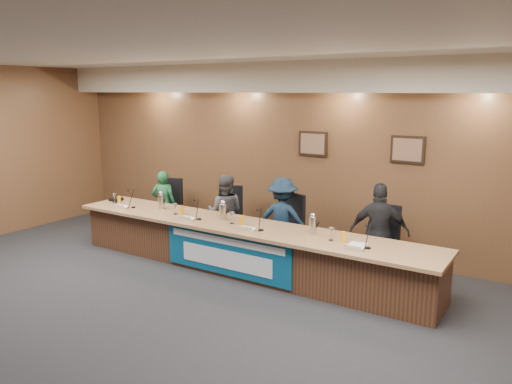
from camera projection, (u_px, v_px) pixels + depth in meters
floor at (125, 332)px, 5.75m from camera, size 10.00×10.00×0.00m
ceiling at (109, 44)px, 5.12m from camera, size 10.00×8.00×0.04m
wall_back at (293, 156)px, 8.73m from camera, size 10.00×0.04×3.20m
soffit at (287, 77)px, 8.26m from camera, size 10.00×0.50×0.50m
dais_body at (242, 249)px, 7.66m from camera, size 6.00×0.80×0.70m
dais_top at (240, 226)px, 7.55m from camera, size 6.10×0.95×0.05m
banner at (226, 254)px, 7.32m from camera, size 2.20×0.02×0.65m
banner_text_upper at (225, 241)px, 7.26m from camera, size 2.00×0.01×0.10m
banner_text_lower at (226, 259)px, 7.32m from camera, size 1.60×0.01×0.28m
wall_photo_left at (313, 144)px, 8.45m from camera, size 0.52×0.04×0.42m
wall_photo_right at (408, 150)px, 7.60m from camera, size 0.52×0.04×0.42m
panelist_a at (164, 204)px, 9.44m from camera, size 0.54×0.47×1.26m
panelist_b at (225, 212)px, 8.67m from camera, size 0.79×0.72×1.32m
panelist_c at (282, 220)px, 8.06m from camera, size 0.98×0.71×1.37m
panelist_d at (379, 232)px, 7.20m from camera, size 0.91×0.59×1.45m
office_chair_a at (168, 210)px, 9.55m from camera, size 0.57×0.57×0.08m
office_chair_b at (229, 221)px, 8.79m from camera, size 0.63×0.63×0.08m
office_chair_c at (285, 230)px, 8.18m from camera, size 0.62×0.62×0.08m
office_chair_d at (381, 247)px, 7.33m from camera, size 0.49×0.49×0.08m
nameplate_a at (120, 206)px, 8.54m from camera, size 0.24×0.08×0.10m
microphone_a at (133, 207)px, 8.59m from camera, size 0.07×0.07×0.02m
juice_glass_a at (119, 200)px, 8.83m from camera, size 0.06×0.06×0.15m
water_glass_a at (115, 198)px, 8.94m from camera, size 0.08×0.08×0.18m
nameplate_b at (185, 218)px, 7.75m from camera, size 0.24×0.08×0.10m
microphone_b at (199, 219)px, 7.80m from camera, size 0.07×0.07×0.02m
juice_glass_b at (182, 210)px, 8.09m from camera, size 0.06×0.06×0.15m
water_glass_b at (175, 209)px, 8.13m from camera, size 0.08×0.08×0.18m
nameplate_c at (246, 228)px, 7.16m from camera, size 0.24×0.08×0.10m
microphone_c at (261, 230)px, 7.19m from camera, size 0.07×0.07×0.02m
juice_glass_c at (242, 220)px, 7.47m from camera, size 0.06×0.06×0.15m
water_glass_c at (232, 218)px, 7.55m from camera, size 0.08×0.08×0.18m
nameplate_d at (352, 247)px, 6.28m from camera, size 0.24×0.08×0.10m
microphone_d at (368, 248)px, 6.37m from camera, size 0.07×0.07×0.02m
juice_glass_d at (343, 237)px, 6.61m from camera, size 0.06×0.06×0.15m
water_glass_d at (331, 234)px, 6.70m from camera, size 0.08×0.08×0.18m
carafe_left at (161, 202)px, 8.48m from camera, size 0.11×0.11×0.25m
carafe_mid at (223, 212)px, 7.80m from camera, size 0.12×0.12×0.24m
carafe_right at (313, 226)px, 6.97m from camera, size 0.11×0.11×0.26m
speakerphone at (117, 200)px, 9.10m from camera, size 0.32×0.32×0.05m
paper_stack at (357, 245)px, 6.50m from camera, size 0.26×0.33×0.01m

